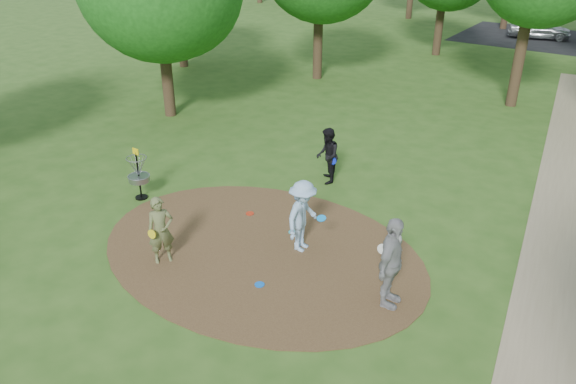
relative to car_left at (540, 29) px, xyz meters
The scene contains 13 objects.
ground 29.84m from the car_left, 89.57° to the right, with size 100.00×100.00×0.00m, color #2D5119.
dirt_clearing 29.84m from the car_left, 89.57° to the right, with size 8.40×8.40×0.02m, color #47301C.
footpath 28.64m from the car_left, 76.42° to the right, with size 2.00×40.00×0.01m, color #8C7A5B.
parking_lot 2.32m from the car_left, ahead, with size 14.00×8.00×0.01m, color black.
player_observer_with_disc 31.50m from the car_left, 92.53° to the right, with size 0.67×0.73×1.67m.
player_throwing_with_disc 29.21m from the car_left, 87.98° to the right, with size 1.04×1.22×1.83m.
player_walking_with_disc 25.61m from the car_left, 90.93° to the right, with size 0.99×1.05×1.71m.
player_waiting_with_disc 30.21m from the car_left, 83.01° to the right, with size 0.64×1.26×2.06m.
disc_ground_cyan 28.71m from the car_left, 89.16° to the right, with size 0.22×0.22×0.02m, color #19C0C9.
disc_ground_blue 31.01m from the car_left, 88.03° to the right, with size 0.22×0.22×0.02m, color blue.
disc_ground_red 28.57m from the car_left, 92.20° to the right, with size 0.22×0.22×0.02m, color red.
car_left is the anchor object (origin of this frame).
disc_golf_basket 29.84m from the car_left, 98.24° to the right, with size 0.63×0.63×1.54m.
Camera 1 is at (7.07, -9.17, 7.48)m, focal length 35.00 mm.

